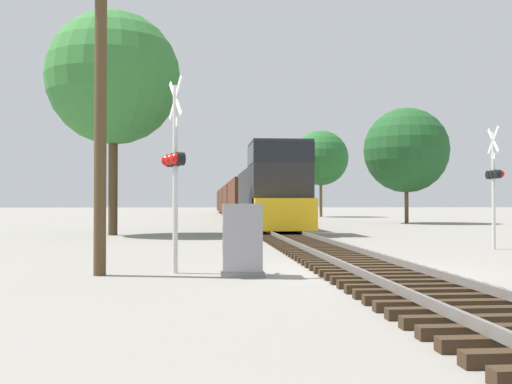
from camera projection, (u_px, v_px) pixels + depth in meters
The scene contains 10 objects.
ground_plane at pixel (366, 272), 14.01m from camera, with size 400.00×400.00×0.00m, color gray.
rail_track_bed at pixel (366, 266), 14.01m from camera, with size 2.60×160.00×0.31m.
freight_train at pixel (237, 200), 67.27m from camera, with size 2.96×82.41×4.67m.
crossing_signal_near at pixel (174, 163), 13.71m from camera, with size 0.60×1.00×4.48m.
crossing_signal_far at pixel (494, 178), 20.78m from camera, with size 0.38×1.01×4.25m.
relay_cabinet at pixel (242, 240), 13.13m from camera, with size 0.93×0.69×1.59m.
utility_pole at pixel (101, 95), 13.32m from camera, with size 1.80×0.27×7.73m.
tree_far_right at pixel (113, 78), 29.96m from camera, with size 6.67×6.67×11.21m.
tree_mid_background at pixel (406, 150), 47.22m from camera, with size 6.69×6.69×9.12m.
tree_deep_background at pixel (321, 158), 69.13m from camera, with size 6.35×6.35×10.00m.
Camera 1 is at (-3.81, -13.76, 1.61)m, focal length 42.00 mm.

